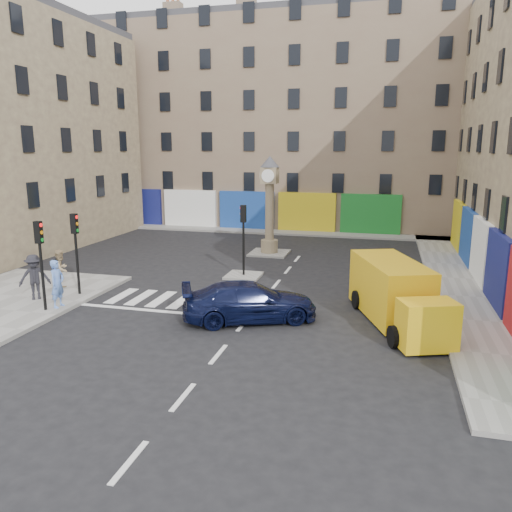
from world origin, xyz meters
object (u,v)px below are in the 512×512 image
at_px(navy_sedan, 250,302).
at_px(clock_pillar, 270,199).
at_px(yellow_van, 396,294).
at_px(pedestrian_blue, 57,284).
at_px(traffic_light_left_near, 40,251).
at_px(traffic_light_left_far, 76,241).
at_px(traffic_light_island, 243,229).
at_px(pedestrian_tan, 61,269).
at_px(pedestrian_dark, 34,277).

bearing_deg(navy_sedan, clock_pillar, -14.36).
relative_size(yellow_van, pedestrian_blue, 3.30).
bearing_deg(pedestrian_blue, traffic_light_left_near, 149.34).
distance_m(traffic_light_left_far, pedestrian_blue, 2.43).
bearing_deg(traffic_light_island, navy_sedan, -71.94).
relative_size(traffic_light_left_near, traffic_light_left_far, 1.00).
distance_m(traffic_light_left_far, pedestrian_tan, 2.08).
distance_m(traffic_light_left_near, navy_sedan, 8.72).
relative_size(traffic_light_left_near, pedestrian_dark, 1.84).
relative_size(traffic_light_island, pedestrian_blue, 1.83).
xyz_separation_m(yellow_van, pedestrian_blue, (-13.68, -2.05, 0.00)).
height_order(traffic_light_island, clock_pillar, clock_pillar).
distance_m(traffic_light_left_near, pedestrian_tan, 3.58).
distance_m(traffic_light_left_near, clock_pillar, 15.19).
distance_m(traffic_light_island, clock_pillar, 6.07).
height_order(traffic_light_island, navy_sedan, traffic_light_island).
height_order(traffic_light_left_far, clock_pillar, clock_pillar).
bearing_deg(yellow_van, navy_sedan, 171.96).
relative_size(traffic_light_left_near, navy_sedan, 0.70).
bearing_deg(traffic_light_left_far, traffic_light_island, 40.60).
relative_size(clock_pillar, navy_sedan, 1.15).
bearing_deg(pedestrian_tan, traffic_light_island, -66.13).
bearing_deg(clock_pillar, yellow_van, -55.70).
relative_size(traffic_light_left_far, clock_pillar, 0.61).
xyz_separation_m(clock_pillar, yellow_van, (7.68, -11.25, -2.39)).
height_order(traffic_light_island, yellow_van, traffic_light_island).
distance_m(traffic_light_island, pedestrian_blue, 9.57).
distance_m(traffic_light_island, pedestrian_tan, 9.13).
height_order(pedestrian_blue, pedestrian_dark, pedestrian_blue).
distance_m(traffic_light_left_far, pedestrian_dark, 2.34).
height_order(pedestrian_tan, pedestrian_dark, pedestrian_dark).
relative_size(clock_pillar, yellow_van, 0.92).
relative_size(traffic_light_island, clock_pillar, 0.61).
bearing_deg(traffic_light_left_near, traffic_light_left_far, 90.00).
height_order(traffic_light_left_near, pedestrian_tan, traffic_light_left_near).
xyz_separation_m(clock_pillar, pedestrian_tan, (-7.60, -10.83, -2.45)).
xyz_separation_m(traffic_light_left_far, clock_pillar, (6.30, 11.40, 0.93)).
relative_size(pedestrian_blue, pedestrian_tan, 1.07).
xyz_separation_m(traffic_light_left_far, navy_sedan, (8.41, -1.08, -1.85)).
height_order(traffic_light_left_near, pedestrian_dark, traffic_light_left_near).
relative_size(traffic_light_left_near, yellow_van, 0.56).
distance_m(traffic_light_left_near, pedestrian_blue, 1.57).
bearing_deg(traffic_light_left_near, pedestrian_blue, 58.41).
height_order(traffic_light_left_far, navy_sedan, traffic_light_left_far).
height_order(navy_sedan, pedestrian_blue, pedestrian_blue).
bearing_deg(traffic_light_island, traffic_light_left_near, -128.93).
bearing_deg(traffic_light_left_far, clock_pillar, 61.06).
relative_size(traffic_light_left_near, clock_pillar, 0.61).
bearing_deg(pedestrian_tan, yellow_van, -100.19).
xyz_separation_m(traffic_light_left_near, pedestrian_dark, (-1.36, 1.18, -1.46)).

